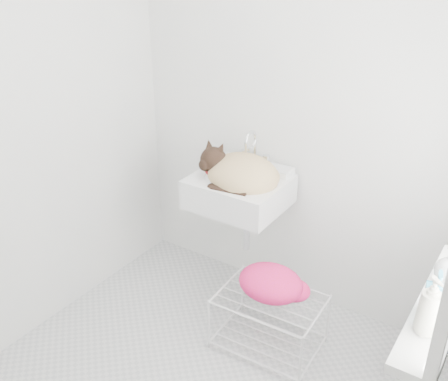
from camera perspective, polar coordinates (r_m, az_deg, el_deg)
The scene contains 11 objects.
back_wall at distance 2.97m, azimuth 8.62°, elevation 9.06°, with size 2.20×0.02×2.50m, color white.
left_wall at distance 2.91m, azimuth -20.88°, elevation 7.25°, with size 0.02×2.00×2.50m, color white.
windowsill at distance 2.21m, azimuth 22.95°, elevation -11.72°, with size 0.16×0.88×0.04m, color white.
sink at distance 3.01m, azimuth 1.72°, elevation 1.40°, with size 0.54×0.47×0.22m, color white.
faucet at distance 3.10m, azimuth 3.52°, elevation 4.92°, with size 0.20×0.14×0.20m, color silver, non-canonical shape.
cat at distance 2.97m, azimuth 1.75°, elevation 1.94°, with size 0.48×0.41×0.29m.
wire_rack at distance 3.01m, azimuth 5.01°, elevation -14.60°, with size 0.56×0.39×0.33m, color silver.
towel at distance 2.90m, azimuth 5.18°, elevation -11.00°, with size 0.37×0.26×0.15m, color red.
bottle_a at distance 2.03m, azimuth 21.45°, elevation -14.43°, with size 0.08×0.08×0.20m, color silver.
bottle_b at distance 2.12m, azimuth 22.18°, elevation -12.69°, with size 0.08×0.08×0.18m, color teal.
bottle_c at distance 2.32m, azimuth 23.58°, elevation -9.30°, with size 0.12×0.12×0.15m, color silver.
Camera 1 is at (1.18, -1.59, 2.11)m, focal length 41.02 mm.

